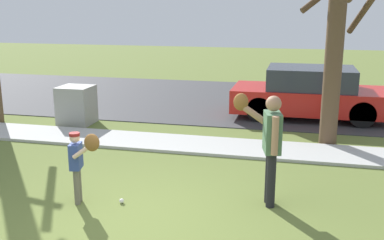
{
  "coord_description": "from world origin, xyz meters",
  "views": [
    {
      "loc": [
        2.15,
        -5.34,
        2.87
      ],
      "look_at": [
        0.42,
        1.91,
        1.0
      ],
      "focal_mm": 42.38,
      "sensor_mm": 36.0,
      "label": 1
    }
  ],
  "objects_px": {
    "person_child": "(80,157)",
    "baseball": "(122,201)",
    "utility_cabinet": "(77,105)",
    "parked_hatchback_red": "(310,93)",
    "person_adult": "(269,139)",
    "street_tree_near": "(336,34)"
  },
  "relations": [
    {
      "from": "baseball",
      "to": "person_adult",
      "type": "bearing_deg",
      "value": 12.93
    },
    {
      "from": "person_adult",
      "to": "person_child",
      "type": "distance_m",
      "value": 2.77
    },
    {
      "from": "baseball",
      "to": "street_tree_near",
      "type": "distance_m",
      "value": 5.49
    },
    {
      "from": "person_child",
      "to": "baseball",
      "type": "height_order",
      "value": "person_child"
    },
    {
      "from": "utility_cabinet",
      "to": "parked_hatchback_red",
      "type": "relative_size",
      "value": 0.24
    },
    {
      "from": "person_adult",
      "to": "parked_hatchback_red",
      "type": "bearing_deg",
      "value": -108.84
    },
    {
      "from": "utility_cabinet",
      "to": "street_tree_near",
      "type": "relative_size",
      "value": 0.22
    },
    {
      "from": "person_child",
      "to": "street_tree_near",
      "type": "relative_size",
      "value": 0.26
    },
    {
      "from": "person_child",
      "to": "person_adult",
      "type": "bearing_deg",
      "value": 1.08
    },
    {
      "from": "person_child",
      "to": "baseball",
      "type": "distance_m",
      "value": 0.91
    },
    {
      "from": "utility_cabinet",
      "to": "parked_hatchback_red",
      "type": "bearing_deg",
      "value": 19.13
    },
    {
      "from": "person_adult",
      "to": "street_tree_near",
      "type": "xyz_separation_m",
      "value": [
        1.05,
        3.38,
        1.3
      ]
    },
    {
      "from": "street_tree_near",
      "to": "parked_hatchback_red",
      "type": "xyz_separation_m",
      "value": [
        -0.37,
        2.34,
        -1.66
      ]
    },
    {
      "from": "baseball",
      "to": "utility_cabinet",
      "type": "height_order",
      "value": "utility_cabinet"
    },
    {
      "from": "street_tree_near",
      "to": "parked_hatchback_red",
      "type": "height_order",
      "value": "street_tree_near"
    },
    {
      "from": "parked_hatchback_red",
      "to": "utility_cabinet",
      "type": "bearing_deg",
      "value": -160.87
    },
    {
      "from": "utility_cabinet",
      "to": "parked_hatchback_red",
      "type": "xyz_separation_m",
      "value": [
        5.69,
        1.97,
        0.18
      ]
    },
    {
      "from": "person_child",
      "to": "parked_hatchback_red",
      "type": "xyz_separation_m",
      "value": [
        3.36,
        6.35,
        -0.07
      ]
    },
    {
      "from": "parked_hatchback_red",
      "to": "person_adult",
      "type": "bearing_deg",
      "value": -96.76
    },
    {
      "from": "person_child",
      "to": "baseball",
      "type": "bearing_deg",
      "value": 1.93
    },
    {
      "from": "utility_cabinet",
      "to": "person_child",
      "type": "bearing_deg",
      "value": -61.97
    },
    {
      "from": "baseball",
      "to": "street_tree_near",
      "type": "xyz_separation_m",
      "value": [
        3.16,
        3.87,
        2.29
      ]
    }
  ]
}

